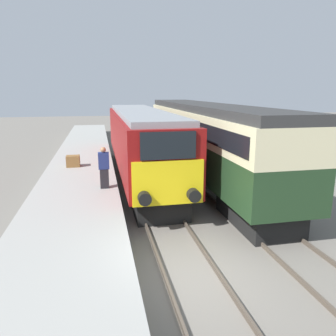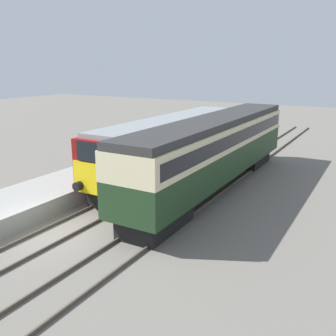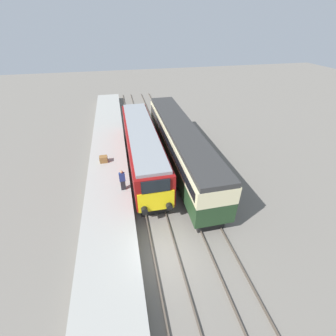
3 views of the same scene
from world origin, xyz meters
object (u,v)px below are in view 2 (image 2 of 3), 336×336
at_px(locomotive, 171,144).
at_px(person_on_platform, 101,161).
at_px(passenger_carriage, 216,146).
at_px(luggage_crate, 125,153).

distance_m(locomotive, person_on_platform, 4.92).
bearing_deg(locomotive, passenger_carriage, -14.40).
xyz_separation_m(locomotive, passenger_carriage, (3.40, -0.87, 0.36)).
height_order(passenger_carriage, luggage_crate, passenger_carriage).
xyz_separation_m(passenger_carriage, person_on_platform, (-5.50, -3.55, -0.79)).
relative_size(locomotive, passenger_carriage, 0.88).
relative_size(locomotive, person_on_platform, 8.73).
bearing_deg(passenger_carriage, locomotive, 165.60).
bearing_deg(locomotive, luggage_crate, 179.86).
height_order(person_on_platform, luggage_crate, person_on_platform).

